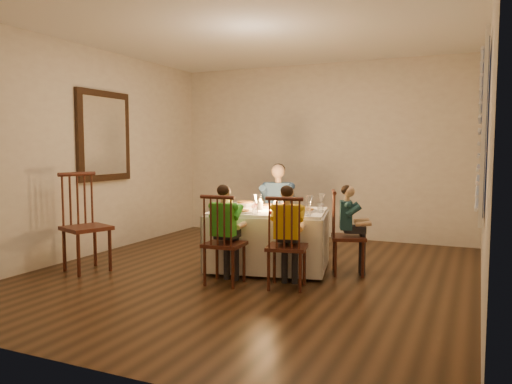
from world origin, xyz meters
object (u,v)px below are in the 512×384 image
at_px(child_green, 225,284).
at_px(child_teal, 348,274).
at_px(dining_table, 268,227).
at_px(adult, 278,256).
at_px(child_yellow, 287,288).
at_px(chair_extra, 88,271).
at_px(chair_end, 348,274).
at_px(chair_near_left, 225,284).
at_px(serving_bowl, 245,205).
at_px(chair_near_right, 287,288).
at_px(chair_adult, 278,256).

bearing_deg(child_green, child_teal, -142.25).
distance_m(dining_table, child_teal, 0.99).
height_order(adult, child_yellow, adult).
bearing_deg(chair_extra, chair_end, -47.56).
xyz_separation_m(chair_near_left, serving_bowl, (-0.20, 0.88, 0.69)).
distance_m(chair_near_right, chair_extra, 2.25).
xyz_separation_m(chair_adult, child_green, (-0.01, -1.40, 0.00)).
height_order(chair_end, adult, adult).
distance_m(chair_near_left, child_yellow, 0.63).
bearing_deg(chair_adult, chair_near_left, -100.99).
distance_m(chair_near_left, chair_extra, 1.62).
height_order(chair_adult, adult, adult).
bearing_deg(chair_end, child_teal, 72.00).
relative_size(chair_near_right, adult, 0.78).
bearing_deg(dining_table, chair_near_right, -65.90).
distance_m(chair_end, chair_extra, 2.84).
distance_m(chair_adult, child_teal, 1.13).
relative_size(chair_end, adult, 0.78).
bearing_deg(dining_table, adult, 90.83).
distance_m(chair_adult, chair_near_left, 1.40).
distance_m(chair_end, serving_bowl, 1.40).
bearing_deg(child_green, child_yellow, -172.58).
distance_m(adult, child_green, 1.40).
distance_m(chair_extra, child_green, 1.62).
bearing_deg(serving_bowl, chair_near_right, -43.33).
relative_size(adult, serving_bowl, 4.95).
bearing_deg(child_teal, chair_near_left, 113.14).
distance_m(chair_adult, serving_bowl, 0.89).
height_order(chair_extra, child_teal, chair_extra).
distance_m(chair_near_left, chair_end, 1.36).
xyz_separation_m(child_green, child_yellow, (0.62, 0.12, 0.00)).
height_order(chair_end, child_teal, child_teal).
xyz_separation_m(chair_adult, child_yellow, (0.61, -1.29, 0.00)).
distance_m(child_teal, serving_bowl, 1.40).
height_order(chair_adult, child_yellow, child_yellow).
height_order(dining_table, child_green, dining_table).
xyz_separation_m(chair_near_left, chair_near_right, (0.62, 0.12, 0.00)).
bearing_deg(child_yellow, chair_adult, -75.70).
bearing_deg(serving_bowl, chair_adult, 68.31).
bearing_deg(child_yellow, chair_near_left, -0.14).
relative_size(chair_extra, child_yellow, 1.09).
bearing_deg(chair_near_right, dining_table, -64.77).
bearing_deg(child_teal, dining_table, 82.26).
height_order(chair_adult, chair_end, same).
xyz_separation_m(chair_near_left, chair_extra, (-1.62, -0.16, 0.00)).
bearing_deg(child_yellow, chair_extra, -3.79).
distance_m(chair_end, child_green, 1.36).
bearing_deg(chair_adult, child_yellow, -75.37).
height_order(adult, child_green, adult).
bearing_deg(chair_near_left, serving_bowl, -80.81).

